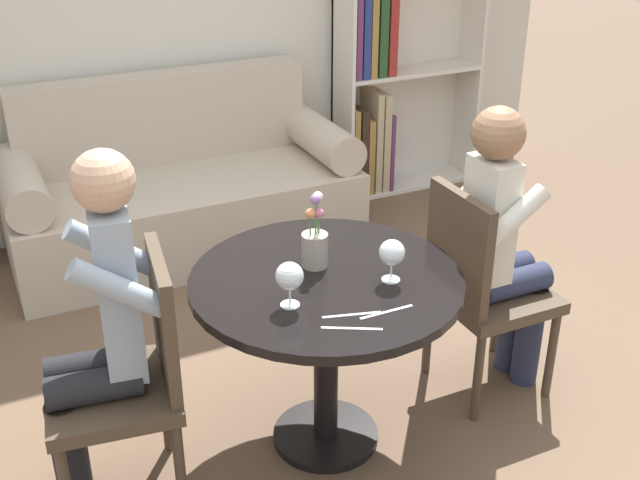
{
  "coord_description": "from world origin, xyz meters",
  "views": [
    {
      "loc": [
        -1.06,
        -2.16,
        2.06
      ],
      "look_at": [
        0.0,
        0.05,
        0.83
      ],
      "focal_mm": 45.0,
      "sensor_mm": 36.0,
      "label": 1
    }
  ],
  "objects": [
    {
      "name": "person_right",
      "position": [
        0.78,
        0.03,
        0.64
      ],
      "size": [
        0.42,
        0.34,
        1.21
      ],
      "rotation": [
        0.0,
        0.0,
        1.57
      ],
      "color": "#282D47",
      "rests_on": "ground_plane"
    },
    {
      "name": "wine_glass_left",
      "position": [
        -0.19,
        -0.12,
        0.81
      ],
      "size": [
        0.09,
        0.09,
        0.15
      ],
      "color": "white",
      "rests_on": "round_table"
    },
    {
      "name": "ground_plane",
      "position": [
        0.0,
        0.0,
        0.0
      ],
      "size": [
        16.0,
        16.0,
        0.0
      ],
      "primitive_type": "plane",
      "color": "brown"
    },
    {
      "name": "knife_right_setting",
      "position": [
        -0.03,
        -0.26,
        0.71
      ],
      "size": [
        0.19,
        0.06,
        0.0
      ],
      "color": "silver",
      "rests_on": "round_table"
    },
    {
      "name": "couch",
      "position": [
        0.0,
        1.81,
        0.31
      ],
      "size": [
        1.86,
        0.8,
        0.92
      ],
      "color": "#B7A893",
      "rests_on": "ground_plane"
    },
    {
      "name": "flower_vase",
      "position": [
        0.0,
        0.09,
        0.79
      ],
      "size": [
        0.09,
        0.09,
        0.28
      ],
      "color": "#9E9384",
      "rests_on": "round_table"
    },
    {
      "name": "chair_right",
      "position": [
        0.68,
        0.03,
        0.49
      ],
      "size": [
        0.42,
        0.42,
        0.9
      ],
      "rotation": [
        0.0,
        0.0,
        1.57
      ],
      "color": "#473828",
      "rests_on": "ground_plane"
    },
    {
      "name": "person_left",
      "position": [
        -0.77,
        0.06,
        0.66
      ],
      "size": [
        0.45,
        0.38,
        1.26
      ],
      "rotation": [
        0.0,
        0.0,
        -1.71
      ],
      "color": "black",
      "rests_on": "ground_plane"
    },
    {
      "name": "chair_left",
      "position": [
        -0.68,
        0.04,
        0.49
      ],
      "size": [
        0.47,
        0.47,
        0.9
      ],
      "rotation": [
        0.0,
        0.0,
        -1.71
      ],
      "color": "#473828",
      "rests_on": "ground_plane"
    },
    {
      "name": "fork_left_setting",
      "position": [
        -0.07,
        -0.33,
        0.71
      ],
      "size": [
        0.17,
        0.1,
        0.0
      ],
      "color": "silver",
      "rests_on": "round_table"
    },
    {
      "name": "round_table",
      "position": [
        0.0,
        0.0,
        0.57
      ],
      "size": [
        0.95,
        0.95,
        0.71
      ],
      "color": "black",
      "rests_on": "ground_plane"
    },
    {
      "name": "knife_left_setting",
      "position": [
        0.07,
        -0.29,
        0.71
      ],
      "size": [
        0.19,
        0.01,
        0.0
      ],
      "color": "silver",
      "rests_on": "round_table"
    },
    {
      "name": "wine_glass_right",
      "position": [
        0.19,
        -0.11,
        0.81
      ],
      "size": [
        0.09,
        0.09,
        0.15
      ],
      "color": "white",
      "rests_on": "round_table"
    },
    {
      "name": "bookshelf_right",
      "position": [
        1.43,
        2.08,
        0.73
      ],
      "size": [
        0.94,
        0.28,
        1.53
      ],
      "color": "silver",
      "rests_on": "ground_plane"
    }
  ]
}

